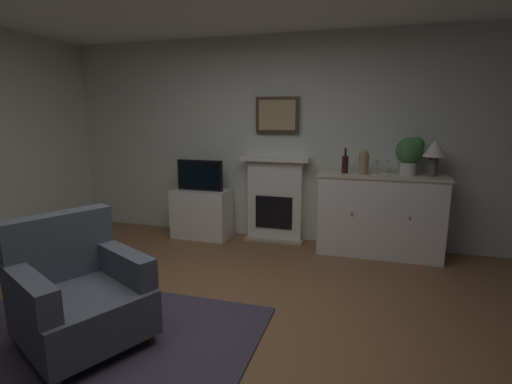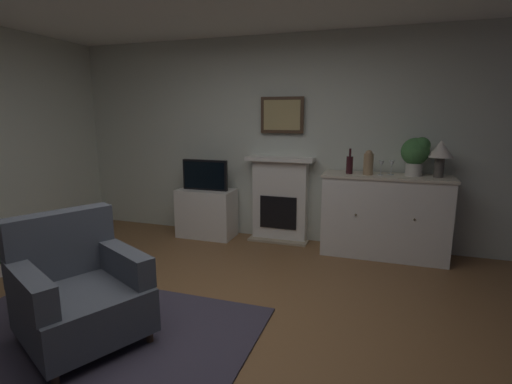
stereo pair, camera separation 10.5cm
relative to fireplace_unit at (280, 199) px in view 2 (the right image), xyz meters
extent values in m
cube|color=brown|center=(0.00, -2.40, -0.60)|extent=(5.97, 5.11, 0.10)
cube|color=silver|center=(0.00, 0.13, 0.75)|extent=(5.97, 0.06, 2.60)
cube|color=#383342|center=(-0.74, -2.78, -0.54)|extent=(2.38, 1.92, 0.02)
cube|color=white|center=(0.00, 0.01, -0.02)|extent=(0.70, 0.18, 1.05)
cube|color=tan|center=(0.00, -0.09, -0.53)|extent=(0.77, 0.20, 0.03)
cube|color=black|center=(0.00, -0.09, -0.16)|extent=(0.48, 0.02, 0.42)
cube|color=white|center=(0.00, -0.02, 0.53)|extent=(0.87, 0.27, 0.05)
cube|color=#473323|center=(0.00, 0.05, 1.07)|extent=(0.55, 0.03, 0.45)
cube|color=tan|center=(0.00, 0.03, 1.07)|extent=(0.47, 0.01, 0.37)
cube|color=white|center=(1.29, -0.18, -0.08)|extent=(1.39, 0.45, 0.93)
cube|color=beige|center=(1.29, -0.18, 0.39)|extent=(1.42, 0.48, 0.03)
sphere|color=brown|center=(0.99, -0.41, -0.02)|extent=(0.02, 0.02, 0.02)
sphere|color=brown|center=(1.60, -0.41, -0.02)|extent=(0.02, 0.02, 0.02)
cylinder|color=#4C4742|center=(1.82, -0.18, 0.52)|extent=(0.10, 0.10, 0.22)
cone|color=silver|center=(1.82, -0.18, 0.72)|extent=(0.26, 0.26, 0.18)
cylinder|color=#331419|center=(0.88, -0.20, 0.51)|extent=(0.08, 0.08, 0.20)
cylinder|color=#331419|center=(0.88, -0.20, 0.65)|extent=(0.03, 0.03, 0.09)
cylinder|color=silver|center=(1.22, -0.21, 0.41)|extent=(0.06, 0.06, 0.00)
cylinder|color=silver|center=(1.22, -0.21, 0.46)|extent=(0.01, 0.01, 0.09)
cone|color=silver|center=(1.22, -0.21, 0.54)|extent=(0.07, 0.07, 0.07)
cylinder|color=silver|center=(1.33, -0.15, 0.41)|extent=(0.06, 0.06, 0.00)
cylinder|color=silver|center=(1.33, -0.15, 0.46)|extent=(0.01, 0.01, 0.09)
cone|color=silver|center=(1.33, -0.15, 0.54)|extent=(0.07, 0.07, 0.07)
cylinder|color=#9E7F5B|center=(1.09, -0.23, 0.53)|extent=(0.11, 0.11, 0.24)
sphere|color=#9E7F5B|center=(1.09, -0.23, 0.65)|extent=(0.08, 0.08, 0.08)
cube|color=white|center=(-0.97, -0.16, -0.23)|extent=(0.75, 0.42, 0.65)
cube|color=black|center=(-0.97, -0.18, 0.30)|extent=(0.62, 0.06, 0.40)
cube|color=black|center=(-0.97, -0.22, 0.30)|extent=(0.57, 0.01, 0.35)
cylinder|color=silver|center=(-2.45, -2.01, -0.48)|extent=(0.18, 0.18, 0.14)
cylinder|color=beige|center=(1.57, -0.13, 0.48)|extent=(0.18, 0.18, 0.14)
sphere|color=#3D753D|center=(1.57, -0.13, 0.68)|extent=(0.30, 0.30, 0.30)
sphere|color=#3D753D|center=(1.63, -0.16, 0.75)|extent=(0.18, 0.18, 0.18)
cube|color=#474C56|center=(-0.73, -2.70, -0.29)|extent=(1.05, 1.04, 0.32)
cube|color=#474C56|center=(-1.03, -2.55, 0.12)|extent=(0.48, 0.75, 0.50)
cube|color=#474C56|center=(-0.87, -2.98, -0.02)|extent=(0.71, 0.44, 0.22)
cube|color=#474C56|center=(-0.59, -2.41, -0.02)|extent=(0.71, 0.44, 0.22)
cylinder|color=#473323|center=(-0.57, -3.13, -0.50)|extent=(0.05, 0.05, 0.10)
cylinder|color=#473323|center=(-0.29, -2.56, -0.50)|extent=(0.05, 0.05, 0.10)
cylinder|color=#473323|center=(-1.18, -2.83, -0.50)|extent=(0.05, 0.05, 0.10)
cylinder|color=#473323|center=(-0.90, -2.26, -0.50)|extent=(0.05, 0.05, 0.10)
camera|label=1|loc=(1.14, -4.71, 1.08)|focal=26.77mm
camera|label=2|loc=(1.24, -4.68, 1.08)|focal=26.77mm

